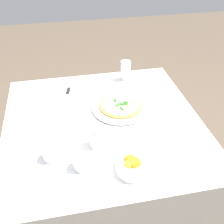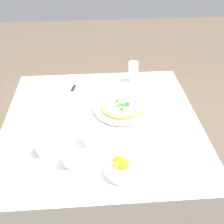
% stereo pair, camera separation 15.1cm
% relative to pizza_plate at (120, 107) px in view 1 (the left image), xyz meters
% --- Properties ---
extents(ground_plane, '(8.00, 8.00, 0.00)m').
position_rel_pizza_plate_xyz_m(ground_plane, '(0.10, -0.12, -0.77)').
color(ground_plane, brown).
extents(dining_table, '(1.05, 1.05, 0.76)m').
position_rel_pizza_plate_xyz_m(dining_table, '(0.10, -0.12, -0.15)').
color(dining_table, white).
rests_on(dining_table, ground_plane).
extents(pizza_plate, '(0.33, 0.33, 0.02)m').
position_rel_pizza_plate_xyz_m(pizza_plate, '(0.00, 0.00, 0.00)').
color(pizza_plate, white).
rests_on(pizza_plate, dining_table).
extents(pizza, '(0.25, 0.25, 0.02)m').
position_rel_pizza_plate_xyz_m(pizza, '(0.00, 0.00, 0.01)').
color(pizza, '#C68E47').
rests_on(pizza, pizza_plate).
extents(coffee_cup_center_back, '(0.13, 0.13, 0.07)m').
position_rel_pizza_plate_xyz_m(coffee_cup_center_back, '(0.32, -0.40, 0.02)').
color(coffee_cup_center_back, white).
rests_on(coffee_cup_center_back, dining_table).
extents(coffee_cup_left_edge, '(0.13, 0.13, 0.07)m').
position_rel_pizza_plate_xyz_m(coffee_cup_left_edge, '(0.40, -0.27, 0.02)').
color(coffee_cup_left_edge, white).
rests_on(coffee_cup_left_edge, dining_table).
extents(water_glass_near_left, '(0.07, 0.07, 0.11)m').
position_rel_pizza_plate_xyz_m(water_glass_near_left, '(0.27, -0.18, 0.04)').
color(water_glass_near_left, white).
rests_on(water_glass_near_left, dining_table).
extents(water_glass_right_edge, '(0.07, 0.07, 0.13)m').
position_rel_pizza_plate_xyz_m(water_glass_right_edge, '(-0.33, 0.11, 0.05)').
color(water_glass_right_edge, white).
rests_on(water_glass_right_edge, dining_table).
extents(napkin_folded, '(0.25, 0.19, 0.02)m').
position_rel_pizza_plate_xyz_m(napkin_folded, '(-0.16, -0.29, -0.00)').
color(napkin_folded, white).
rests_on(napkin_folded, dining_table).
extents(dinner_knife, '(0.19, 0.06, 0.01)m').
position_rel_pizza_plate_xyz_m(dinner_knife, '(-0.16, -0.29, 0.01)').
color(dinner_knife, silver).
rests_on(dinner_knife, napkin_folded).
extents(citrus_bowl, '(0.15, 0.15, 0.07)m').
position_rel_pizza_plate_xyz_m(citrus_bowl, '(0.46, -0.05, 0.02)').
color(citrus_bowl, white).
rests_on(citrus_bowl, dining_table).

